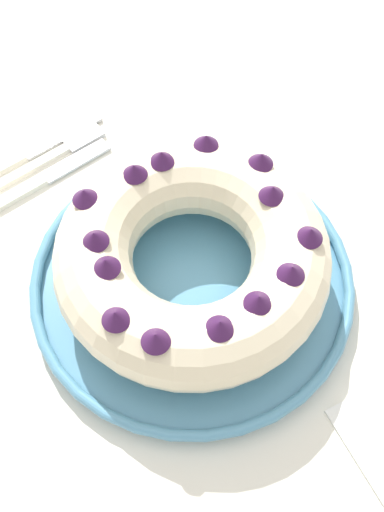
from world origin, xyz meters
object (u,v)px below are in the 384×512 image
(serving_knife, at_px, (22,157))
(serving_dish, at_px, (192,281))
(bundt_cake, at_px, (192,255))
(cake_knife, at_px, (43,180))
(fork, at_px, (50,157))

(serving_knife, bearing_deg, serving_dish, 16.96)
(bundt_cake, relative_size, cake_knife, 1.70)
(fork, relative_size, serving_knife, 0.89)
(bundt_cake, distance_m, fork, 0.27)
(cake_knife, bearing_deg, bundt_cake, 8.99)
(serving_dish, height_order, serving_knife, serving_dish)
(serving_knife, relative_size, cake_knife, 1.22)
(serving_dish, bearing_deg, bundt_cake, -141.79)
(bundt_cake, height_order, cake_knife, bundt_cake)
(serving_dish, xyz_separation_m, bundt_cake, (-0.00, -0.00, 0.05))
(fork, distance_m, serving_knife, 0.04)
(fork, bearing_deg, serving_dish, 10.34)
(serving_dish, distance_m, serving_knife, 0.29)
(serving_dish, bearing_deg, fork, -173.70)
(serving_knife, bearing_deg, cake_knife, 7.01)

